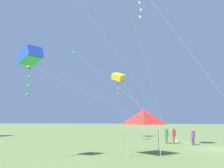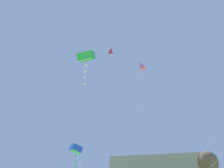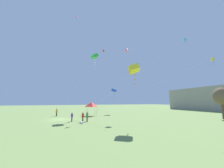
{
  "view_description": "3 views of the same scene",
  "coord_description": "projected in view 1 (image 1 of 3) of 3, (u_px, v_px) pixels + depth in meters",
  "views": [
    {
      "loc": [
        -24.04,
        6.98,
        2.78
      ],
      "look_at": [
        1.95,
        10.5,
        6.41
      ],
      "focal_mm": 40.0,
      "sensor_mm": 36.0,
      "label": 1
    },
    {
      "loc": [
        9.66,
        -8.72,
        3.71
      ],
      "look_at": [
        1.8,
        6.15,
        10.9
      ],
      "focal_mm": 35.0,
      "sensor_mm": 36.0,
      "label": 2
    },
    {
      "loc": [
        28.54,
        1.13,
        3.68
      ],
      "look_at": [
        0.94,
        10.99,
        7.78
      ],
      "focal_mm": 20.0,
      "sensor_mm": 36.0,
      "label": 3
    }
  ],
  "objects": [
    {
      "name": "kite_cyan_diamond_3",
      "position": [
        75.0,
        53.0,
        41.01
      ],
      "size": [
        12.05,
        16.35,
        14.04
      ],
      "color": "silver",
      "rests_on": "ground"
    },
    {
      "name": "person_purple_shirt",
      "position": [
        193.0,
        137.0,
        26.26
      ],
      "size": [
        0.39,
        0.39,
        1.64
      ],
      "rotation": [
        0.0,
        0.0,
        2.19
      ],
      "color": "#473860",
      "rests_on": "ground"
    },
    {
      "name": "person_red_shirt",
      "position": [
        174.0,
        135.0,
        27.85
      ],
      "size": [
        0.41,
        0.41,
        1.73
      ],
      "rotation": [
        0.0,
        0.0,
        4.17
      ],
      "color": "brown",
      "rests_on": "ground"
    },
    {
      "name": "festival_tent",
      "position": [
        144.0,
        117.0,
        19.58
      ],
      "size": [
        2.57,
        2.57,
        3.47
      ],
      "color": "#B7B7BC",
      "rests_on": "ground"
    },
    {
      "name": "kite_yellow_diamond_1",
      "position": [
        29.0,
        65.0,
        41.13
      ],
      "size": [
        10.6,
        24.2,
        11.97
      ],
      "color": "silver",
      "rests_on": "ground"
    },
    {
      "name": "kite_blue_box_2",
      "position": [
        31.0,
        57.0,
        17.31
      ],
      "size": [
        12.15,
        13.14,
        7.71
      ],
      "color": "silver",
      "rests_on": "ground"
    },
    {
      "name": "person_green_shirt",
      "position": [
        167.0,
        135.0,
        27.64
      ],
      "size": [
        0.41,
        0.41,
        1.72
      ],
      "rotation": [
        0.0,
        0.0,
        5.42
      ],
      "color": "brown",
      "rests_on": "ground"
    },
    {
      "name": "cooler_box",
      "position": [
        175.0,
        141.0,
        29.33
      ],
      "size": [
        0.58,
        0.35,
        0.32
      ],
      "primitive_type": "cube",
      "color": "white",
      "rests_on": "ground"
    },
    {
      "name": "kite_yellow_box_0",
      "position": [
        118.0,
        77.0,
        36.36
      ],
      "size": [
        7.46,
        7.11,
        9.62
      ],
      "color": "silver",
      "rests_on": "ground"
    }
  ]
}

